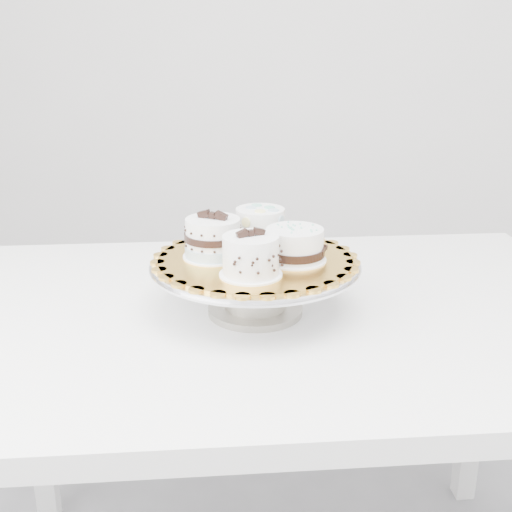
# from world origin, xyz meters

# --- Properties ---
(table) EXTENTS (1.37, 1.05, 0.75)m
(table) POSITION_xyz_m (-0.06, 0.28, 0.67)
(table) COLOR white
(table) RESTS_ON floor
(cake_stand) EXTENTS (0.37, 0.37, 0.10)m
(cake_stand) POSITION_xyz_m (-0.11, 0.25, 0.82)
(cake_stand) COLOR gray
(cake_stand) RESTS_ON table
(cake_board) EXTENTS (0.41, 0.41, 0.00)m
(cake_board) POSITION_xyz_m (-0.11, 0.25, 0.85)
(cake_board) COLOR gold
(cake_board) RESTS_ON cake_stand
(cake_swirl) EXTENTS (0.12, 0.12, 0.08)m
(cake_swirl) POSITION_xyz_m (-0.11, 0.16, 0.89)
(cake_swirl) COLOR white
(cake_swirl) RESTS_ON cake_board
(cake_banded) EXTENTS (0.12, 0.12, 0.09)m
(cake_banded) POSITION_xyz_m (-0.18, 0.24, 0.89)
(cake_banded) COLOR white
(cake_banded) RESTS_ON cake_board
(cake_dots) EXTENTS (0.11, 0.11, 0.07)m
(cake_dots) POSITION_xyz_m (-0.11, 0.33, 0.89)
(cake_dots) COLOR white
(cake_dots) RESTS_ON cake_board
(cake_ribbon) EXTENTS (0.12, 0.11, 0.06)m
(cake_ribbon) POSITION_xyz_m (-0.04, 0.24, 0.88)
(cake_ribbon) COLOR white
(cake_ribbon) RESTS_ON cake_board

